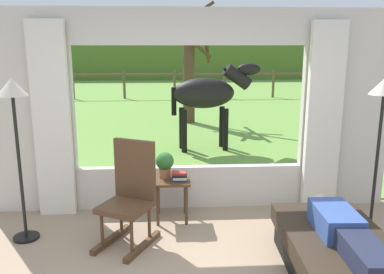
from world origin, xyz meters
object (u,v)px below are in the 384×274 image
object	(u,v)px
recliner_sofa	(339,259)
potted_plant	(165,163)
reclining_person	(344,231)
side_table	(172,186)
book_stack	(179,176)
rocking_chair	(130,194)
floor_lamp_right	(382,110)
floor_lamp_left	(14,111)
horse	(208,94)
pasture_tree	(190,66)

from	to	relation	value
recliner_sofa	potted_plant	distance (m)	2.23
reclining_person	side_table	distance (m)	2.11
side_table	book_stack	size ratio (longest dim) A/B	2.79
reclining_person	rocking_chair	distance (m)	2.15
reclining_person	floor_lamp_right	size ratio (longest dim) A/B	0.81
floor_lamp_left	floor_lamp_right	world-z (taller)	floor_lamp_left
horse	pasture_tree	world-z (taller)	pasture_tree
book_stack	recliner_sofa	bearing A→B (deg)	-44.61
book_stack	pasture_tree	world-z (taller)	pasture_tree
potted_plant	floor_lamp_right	bearing A→B (deg)	-13.00
reclining_person	book_stack	distance (m)	2.00
rocking_chair	floor_lamp_left	size ratio (longest dim) A/B	0.63
rocking_chair	pasture_tree	distance (m)	7.05
recliner_sofa	horse	world-z (taller)	horse
recliner_sofa	side_table	size ratio (longest dim) A/B	3.35
side_table	floor_lamp_right	bearing A→B (deg)	-12.00
pasture_tree	reclining_person	bearing A→B (deg)	-83.34
recliner_sofa	side_table	bearing A→B (deg)	138.62
reclining_person	pasture_tree	xyz separation A→B (m)	(-0.92, 7.84, 1.03)
reclining_person	pasture_tree	world-z (taller)	pasture_tree
reclining_person	side_table	bearing A→B (deg)	137.65
floor_lamp_right	rocking_chair	bearing A→B (deg)	-178.52
potted_plant	pasture_tree	size ratio (longest dim) A/B	0.10
potted_plant	recliner_sofa	bearing A→B (deg)	-43.79
reclining_person	side_table	xyz separation A→B (m)	(-1.49, 1.49, -0.10)
rocking_chair	book_stack	bearing A→B (deg)	69.28
recliner_sofa	pasture_tree	xyz separation A→B (m)	(-0.92, 7.79, 1.34)
side_table	pasture_tree	distance (m)	6.47
potted_plant	pasture_tree	xyz separation A→B (m)	(0.65, 6.29, 0.85)
book_stack	horse	xyz separation A→B (m)	(0.68, 3.40, 0.58)
horse	pasture_tree	distance (m)	3.04
reclining_person	horse	xyz separation A→B (m)	(-0.72, 4.83, 0.63)
potted_plant	horse	xyz separation A→B (m)	(0.84, 3.28, 0.45)
rocking_chair	book_stack	xyz separation A→B (m)	(0.54, 0.49, 0.03)
potted_plant	floor_lamp_left	size ratio (longest dim) A/B	0.18
reclining_person	rocking_chair	bearing A→B (deg)	156.86
pasture_tree	rocking_chair	bearing A→B (deg)	-98.42
potted_plant	floor_lamp_right	xyz separation A→B (m)	(2.35, -0.54, 0.72)
recliner_sofa	book_stack	bearing A→B (deg)	138.13
side_table	potted_plant	xyz separation A→B (m)	(-0.08, 0.06, 0.28)
potted_plant	pasture_tree	bearing A→B (deg)	84.07
book_stack	horse	size ratio (longest dim) A/B	0.10
recliner_sofa	book_stack	size ratio (longest dim) A/B	9.33
potted_plant	horse	bearing A→B (deg)	75.56
book_stack	side_table	bearing A→B (deg)	144.74
horse	floor_lamp_right	bearing A→B (deg)	15.20
potted_plant	horse	distance (m)	3.42
book_stack	floor_lamp_right	world-z (taller)	floor_lamp_right
book_stack	floor_lamp_left	distance (m)	1.95
floor_lamp_left	recliner_sofa	bearing A→B (deg)	-18.21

